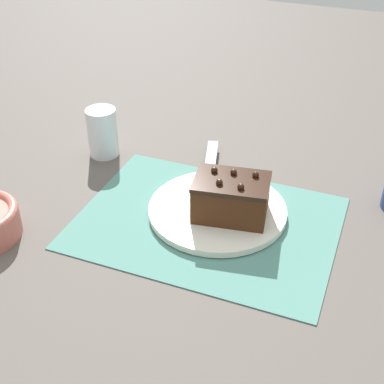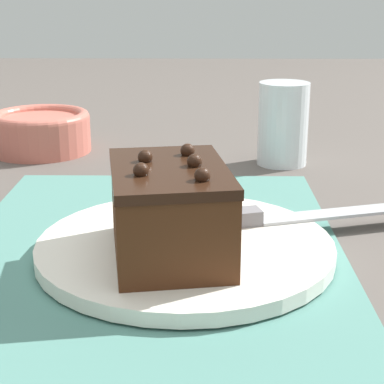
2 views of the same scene
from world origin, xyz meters
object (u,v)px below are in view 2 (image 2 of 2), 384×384
object	(u,v)px
cake_plate	(185,247)
drinking_glass	(283,124)
chocolate_cake	(170,211)
small_bowl	(41,130)
serving_knife	(262,217)

from	to	relation	value
cake_plate	drinking_glass	world-z (taller)	drinking_glass
chocolate_cake	small_bowl	xyz separation A→B (m)	(-0.39, -0.20, -0.02)
cake_plate	drinking_glass	distance (m)	0.33
serving_knife	small_bowl	xyz separation A→B (m)	(-0.32, -0.28, 0.01)
cake_plate	chocolate_cake	distance (m)	0.05
chocolate_cake	serving_knife	bearing A→B (deg)	131.86
serving_knife	drinking_glass	xyz separation A→B (m)	(-0.26, 0.05, 0.03)
serving_knife	drinking_glass	distance (m)	0.27
cake_plate	small_bowl	world-z (taller)	small_bowl
chocolate_cake	small_bowl	bearing A→B (deg)	-153.13
cake_plate	small_bowl	size ratio (longest dim) A/B	1.87
chocolate_cake	drinking_glass	size ratio (longest dim) A/B	1.35
drinking_glass	chocolate_cake	bearing A→B (deg)	-21.47
drinking_glass	cake_plate	bearing A→B (deg)	-21.40
serving_knife	drinking_glass	bearing A→B (deg)	153.18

